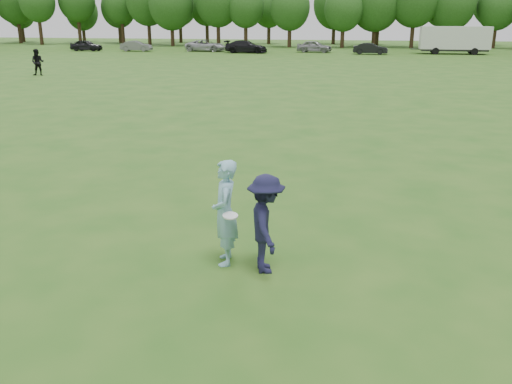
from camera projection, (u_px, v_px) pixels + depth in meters
The scene contains 13 objects.
ground at pixel (260, 260), 10.10m from camera, with size 200.00×200.00×0.00m, color #275818.
thrower at pixel (225, 213), 9.71m from camera, with size 0.71×0.47×1.94m, color #88BED2.
defender at pixel (266, 224), 9.43m from camera, with size 1.15×0.66×1.78m, color #191937.
player_far_a at pixel (38, 62), 41.29m from camera, with size 0.96×0.75×1.98m, color black.
car_a at pixel (86, 45), 70.99m from camera, with size 1.67×4.15×1.41m, color black.
car_b at pixel (136, 46), 70.20m from camera, with size 1.40×4.02×1.32m, color slate.
car_c at pixel (206, 46), 70.03m from camera, with size 2.41×5.22×1.45m, color #A8A8AC.
car_d at pixel (246, 47), 66.97m from camera, with size 2.13×5.24×1.52m, color black.
car_e at pixel (314, 46), 68.00m from camera, with size 1.75×4.34×1.48m, color gray.
car_f at pixel (371, 49), 64.48m from camera, with size 1.41×4.05×1.33m, color black.
disc_in_play at pixel (230, 216), 9.37m from camera, with size 0.29×0.28×0.08m.
cargo_trailer at pixel (455, 39), 64.65m from camera, with size 9.00×2.75×3.20m.
treeline at pixel (376, 3), 79.43m from camera, with size 130.35×18.39×11.74m.
Camera 1 is at (1.68, -9.06, 4.33)m, focal length 38.00 mm.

